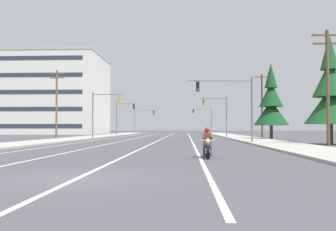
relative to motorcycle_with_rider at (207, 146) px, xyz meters
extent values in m
plane|color=#47474C|center=(-4.17, -7.66, -0.59)|extent=(400.00, 400.00, 0.00)
cube|color=beige|center=(-4.12, 37.34, -0.58)|extent=(0.16, 100.00, 0.01)
cube|color=beige|center=(-7.92, 37.34, -0.58)|extent=(0.16, 100.00, 0.01)
cube|color=beige|center=(-0.36, 37.34, -0.58)|extent=(0.16, 100.00, 0.01)
cube|color=beige|center=(-11.43, 37.34, -0.58)|extent=(0.16, 100.00, 0.01)
cube|color=#ADA89E|center=(6.81, 32.34, -0.52)|extent=(4.40, 110.00, 0.14)
cube|color=#ADA89E|center=(-15.14, 32.34, -0.52)|extent=(4.40, 110.00, 0.14)
cylinder|color=black|center=(-0.01, -0.82, -0.27)|extent=(0.13, 0.64, 0.64)
cylinder|color=black|center=(0.02, 0.72, -0.27)|extent=(0.13, 0.64, 0.64)
cylinder|color=silver|center=(-0.01, -0.72, 0.05)|extent=(0.08, 0.33, 0.68)
sphere|color=white|center=(-0.02, -0.87, 0.23)|extent=(0.20, 0.20, 0.20)
cylinder|color=silver|center=(-0.01, -0.67, 0.28)|extent=(0.70, 0.06, 0.04)
ellipsoid|color=maroon|center=(0.00, -0.17, 0.01)|extent=(0.33, 0.57, 0.28)
cube|color=silver|center=(0.00, -0.05, -0.22)|extent=(0.25, 0.44, 0.24)
cube|color=black|center=(0.01, 0.27, -0.05)|extent=(0.29, 0.53, 0.12)
cube|color=maroon|center=(0.01, 0.67, 0.03)|extent=(0.21, 0.36, 0.08)
cylinder|color=silver|center=(-0.13, 0.35, -0.29)|extent=(0.09, 0.55, 0.08)
cube|color=brown|center=(0.01, 0.23, 0.33)|extent=(0.36, 0.25, 0.56)
sphere|color=#B21919|center=(0.01, 0.21, 0.74)|extent=(0.26, 0.26, 0.26)
cylinder|color=navy|center=(0.14, 0.09, -0.05)|extent=(0.15, 0.44, 0.30)
cylinder|color=navy|center=(0.16, -0.09, -0.35)|extent=(0.11, 0.16, 0.35)
cylinder|color=brown|center=(0.20, -0.03, 0.43)|extent=(0.11, 0.52, 0.27)
cylinder|color=navy|center=(-0.14, 0.09, -0.05)|extent=(0.15, 0.44, 0.30)
cylinder|color=navy|center=(-0.16, -0.09, -0.35)|extent=(0.11, 0.16, 0.35)
cylinder|color=brown|center=(-0.20, -0.03, 0.43)|extent=(0.11, 0.52, 0.27)
cylinder|color=slate|center=(5.16, 17.50, 2.51)|extent=(0.18, 0.18, 6.20)
cylinder|color=slate|center=(2.18, 17.29, 5.26)|extent=(5.96, 0.53, 0.11)
cube|color=black|center=(0.10, 17.15, 4.71)|extent=(0.32, 0.26, 0.90)
sphere|color=black|center=(0.11, 16.99, 5.01)|extent=(0.18, 0.18, 0.18)
sphere|color=black|center=(0.11, 16.99, 4.71)|extent=(0.18, 0.18, 0.18)
sphere|color=green|center=(0.11, 16.99, 4.41)|extent=(0.18, 0.18, 0.18)
cylinder|color=slate|center=(-13.26, 31.28, 2.51)|extent=(0.18, 0.18, 6.20)
cylinder|color=slate|center=(-11.24, 31.38, 5.26)|extent=(4.05, 0.30, 0.11)
cube|color=#B79319|center=(-9.82, 31.44, 4.71)|extent=(0.31, 0.25, 0.90)
sphere|color=black|center=(-9.83, 31.60, 5.01)|extent=(0.18, 0.18, 0.18)
sphere|color=black|center=(-9.83, 31.60, 4.71)|extent=(0.18, 0.18, 0.18)
sphere|color=green|center=(-9.83, 31.60, 4.41)|extent=(0.18, 0.18, 0.18)
cylinder|color=slate|center=(5.07, 38.84, 2.51)|extent=(0.18, 0.18, 6.20)
cylinder|color=slate|center=(3.06, 38.92, 5.26)|extent=(4.03, 0.27, 0.11)
cube|color=#B79319|center=(1.65, 38.97, 4.71)|extent=(0.31, 0.25, 0.90)
sphere|color=black|center=(1.64, 38.82, 5.01)|extent=(0.18, 0.18, 0.18)
sphere|color=black|center=(1.64, 38.82, 4.71)|extent=(0.18, 0.18, 0.18)
sphere|color=green|center=(1.64, 38.82, 4.41)|extent=(0.18, 0.18, 0.18)
cylinder|color=slate|center=(-13.52, 50.16, 2.51)|extent=(0.18, 0.18, 6.20)
cylinder|color=slate|center=(-11.69, 50.23, 5.26)|extent=(3.67, 0.25, 0.11)
cube|color=black|center=(-10.41, 50.28, 4.71)|extent=(0.31, 0.25, 0.90)
sphere|color=black|center=(-10.42, 50.43, 5.01)|extent=(0.18, 0.18, 0.18)
sphere|color=black|center=(-10.42, 50.43, 4.71)|extent=(0.18, 0.18, 0.18)
sphere|color=green|center=(-10.42, 50.43, 4.41)|extent=(0.18, 0.18, 0.18)
cylinder|color=slate|center=(5.07, 71.40, 2.51)|extent=(0.18, 0.18, 6.20)
cylinder|color=slate|center=(2.55, 71.25, 5.26)|extent=(5.05, 0.40, 0.11)
cube|color=black|center=(0.78, 71.15, 4.71)|extent=(0.31, 0.26, 0.90)
sphere|color=black|center=(0.79, 71.00, 5.01)|extent=(0.18, 0.18, 0.18)
sphere|color=black|center=(0.79, 71.00, 4.71)|extent=(0.18, 0.18, 0.18)
sphere|color=green|center=(0.79, 71.00, 4.41)|extent=(0.18, 0.18, 0.18)
cylinder|color=slate|center=(-13.78, 76.95, 2.51)|extent=(0.18, 0.18, 6.20)
cylinder|color=slate|center=(-10.98, 76.98, 5.26)|extent=(5.58, 0.16, 0.11)
cube|color=black|center=(-9.03, 76.99, 4.71)|extent=(0.30, 0.24, 0.90)
sphere|color=black|center=(-9.03, 77.15, 5.01)|extent=(0.18, 0.18, 0.18)
sphere|color=black|center=(-9.03, 77.15, 4.71)|extent=(0.18, 0.18, 0.18)
sphere|color=green|center=(-9.03, 77.15, 4.41)|extent=(0.18, 0.18, 0.18)
cylinder|color=brown|center=(9.82, 11.16, 3.89)|extent=(0.26, 0.26, 8.96)
cube|color=brown|center=(9.82, 11.16, 7.97)|extent=(2.33, 0.12, 0.12)
cylinder|color=slate|center=(8.84, 11.16, 8.07)|extent=(0.08, 0.08, 0.12)
cube|color=brown|center=(9.82, 11.16, 7.32)|extent=(2.14, 0.12, 0.12)
cylinder|color=slate|center=(8.92, 11.16, 7.42)|extent=(0.08, 0.08, 0.12)
cylinder|color=brown|center=(-18.62, 32.80, 4.07)|extent=(0.26, 0.26, 9.31)
cube|color=brown|center=(-18.62, 32.80, 8.32)|extent=(2.03, 0.12, 0.12)
cylinder|color=slate|center=(-19.48, 32.80, 8.42)|extent=(0.08, 0.08, 0.12)
cylinder|color=slate|center=(-17.77, 32.80, 8.42)|extent=(0.08, 0.08, 0.12)
cube|color=brown|center=(-18.62, 32.80, 7.67)|extent=(1.93, 0.12, 0.12)
cylinder|color=slate|center=(-19.43, 32.80, 7.77)|extent=(0.08, 0.08, 0.12)
cylinder|color=slate|center=(-17.81, 32.80, 7.77)|extent=(0.08, 0.08, 0.12)
cylinder|color=#4C3828|center=(10.48, 39.64, 4.17)|extent=(0.26, 0.26, 9.52)
cube|color=#4C3828|center=(10.48, 39.64, 8.54)|extent=(2.22, 0.12, 0.12)
cylinder|color=slate|center=(9.55, 39.64, 8.64)|extent=(0.08, 0.08, 0.12)
cylinder|color=slate|center=(11.42, 39.64, 8.64)|extent=(0.08, 0.08, 0.12)
cylinder|color=#423023|center=(11.39, 14.92, 0.30)|extent=(0.40, 0.40, 1.78)
cone|color=#194C23|center=(11.39, 14.92, 2.75)|extent=(4.35, 4.35, 3.12)
cone|color=#194C23|center=(11.39, 14.92, 5.09)|extent=(2.96, 2.96, 3.12)
cone|color=#194C23|center=(11.39, 14.92, 7.43)|extent=(1.57, 1.57, 3.12)
cylinder|color=#4C3828|center=(9.48, 29.00, 0.29)|extent=(0.39, 0.39, 1.76)
cone|color=#14421E|center=(9.48, 29.00, 2.71)|extent=(4.29, 4.29, 3.08)
cone|color=#14421E|center=(9.48, 29.00, 5.01)|extent=(2.92, 2.92, 3.08)
cone|color=#14421E|center=(9.48, 29.00, 7.32)|extent=(1.54, 1.54, 3.08)
cube|color=silver|center=(-33.02, 72.09, 8.57)|extent=(23.88, 20.56, 18.32)
cube|color=#ABA9A3|center=(-33.02, 72.09, 17.93)|extent=(24.12, 20.80, 0.40)
cube|color=#283342|center=(-33.02, 61.78, 1.25)|extent=(20.06, 0.06, 0.90)
cube|color=#283342|center=(-33.02, 61.78, 4.91)|extent=(20.06, 0.06, 0.90)
cube|color=#283342|center=(-33.02, 61.78, 8.57)|extent=(20.06, 0.06, 0.90)
cube|color=#283342|center=(-33.02, 61.78, 12.24)|extent=(20.06, 0.06, 0.90)
cube|color=#283342|center=(-33.02, 61.78, 15.90)|extent=(20.06, 0.06, 0.90)
camera|label=1|loc=(-1.04, -18.51, 0.85)|focal=40.93mm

